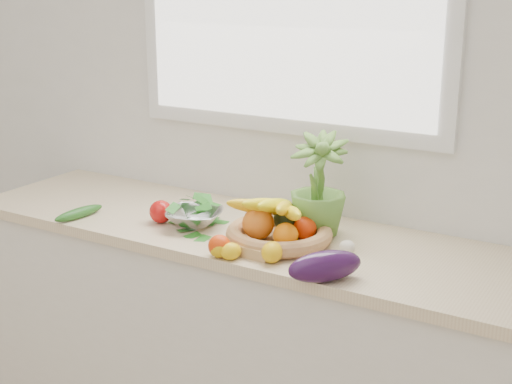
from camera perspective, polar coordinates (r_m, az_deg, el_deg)
The scene contains 18 objects.
back_wall at distance 2.72m, azimuth 2.57°, elevation 7.90°, with size 4.50×0.02×2.70m, color white.
counter_cabinet at distance 2.77m, azimuth -0.69°, elevation -12.11°, with size 2.20×0.58×0.86m, color silver.
countertop at distance 2.58m, azimuth -0.73°, elevation -3.34°, with size 2.24×0.62×0.04m, color beige.
orange_loose at distance 2.31m, azimuth -2.94°, elevation -4.34°, with size 0.07×0.07×0.07m, color red.
lemon_a at distance 2.27m, azimuth 1.29°, elevation -4.84°, with size 0.07×0.08×0.07m, color #EFB50D.
lemon_b at distance 2.29m, azimuth -2.04°, elevation -4.76°, with size 0.06×0.07×0.06m, color yellow.
lemon_c at distance 2.31m, azimuth -3.02°, elevation -4.41°, with size 0.07×0.08×0.07m, color #E7B30C.
apple at distance 2.65m, azimuth -7.62°, elevation -1.57°, with size 0.09×0.09×0.09m, color #BA110E.
ginger at distance 2.31m, azimuth -0.16°, elevation -4.84°, with size 0.11×0.05×0.04m, color tan.
garlic_a at distance 2.36m, azimuth 7.30°, elevation -4.39°, with size 0.05×0.05×0.05m, color white.
garlic_b at distance 2.47m, azimuth 2.04°, elevation -3.27°, with size 0.05×0.05×0.05m, color silver.
garlic_c at distance 2.22m, azimuth 6.64°, elevation -5.80°, with size 0.05×0.05×0.04m, color beige.
eggplant at distance 2.13m, azimuth 5.55°, elevation -5.93°, with size 0.09×0.24×0.09m, color #2F103D.
cucumber at distance 2.76m, azimuth -13.98°, elevation -1.64°, with size 0.04×0.22×0.04m, color #1A5017.
radish at distance 2.33m, azimuth -3.02°, elevation -4.75°, with size 0.03×0.03×0.03m, color red.
potted_herb at distance 2.46m, azimuth 4.99°, elevation 0.62°, with size 0.20×0.20×0.36m, color #558631.
fruit_basket at distance 2.43m, azimuth 1.79°, elevation -2.88°, with size 0.37×0.37×0.19m.
colander_with_spinach at distance 2.58m, azimuth -4.93°, elevation -1.64°, with size 0.26×0.26×0.11m.
Camera 1 is at (1.27, -0.12, 1.77)m, focal length 50.00 mm.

